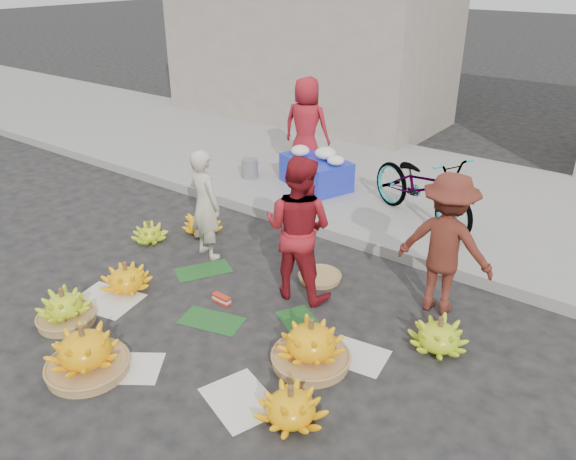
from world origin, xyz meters
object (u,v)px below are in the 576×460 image
Objects in this scene: banana_bunch_4 at (311,345)px; bicycle at (422,187)px; vendor_cream at (205,205)px; flower_table at (316,170)px; banana_bunch_0 at (126,278)px.

banana_bunch_4 is 3.32m from bicycle.
vendor_cream is 1.09× the size of flower_table.
vendor_cream reaches higher than flower_table.
banana_bunch_0 is 0.50× the size of flower_table.
banana_bunch_0 is 0.33× the size of bicycle.
banana_bunch_0 is 3.69m from flower_table.
vendor_cream is (0.15, 1.15, 0.54)m from banana_bunch_0.
bicycle is (1.96, 3.44, 0.47)m from banana_bunch_0.
bicycle is (1.87, -0.24, 0.24)m from flower_table.
banana_bunch_4 is 0.40× the size of bicycle.
flower_table is 1.90m from bicycle.
vendor_cream is 2.92m from bicycle.
banana_bunch_0 is 1.28m from vendor_cream.
bicycle reaches higher than banana_bunch_0.
banana_bunch_0 is at bearing 93.25° from vendor_cream.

